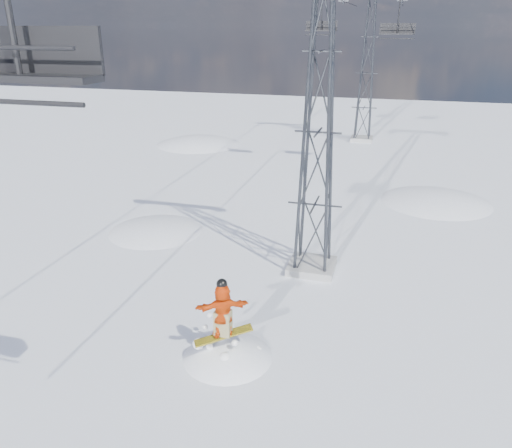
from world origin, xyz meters
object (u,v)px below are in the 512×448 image
object	(u,v)px
lift_tower_far	(367,74)
lift_chair_near	(21,58)
lift_tower_near	(318,133)
snowboarder_jump	(229,401)

from	to	relation	value
lift_tower_far	lift_chair_near	world-z (taller)	lift_tower_far
lift_tower_near	lift_tower_far	distance (m)	25.00
lift_tower_near	lift_tower_far	xyz separation A→B (m)	(0.00, 25.00, 0.00)
lift_tower_near	snowboarder_jump	world-z (taller)	lift_tower_near
lift_tower_near	lift_tower_far	world-z (taller)	same
lift_chair_near	lift_tower_far	bearing A→B (deg)	86.59
lift_tower_near	snowboarder_jump	size ratio (longest dim) A/B	1.72
lift_tower_far	lift_chair_near	xyz separation A→B (m)	(-2.20, -36.92, 3.18)
snowboarder_jump	lift_chair_near	size ratio (longest dim) A/B	2.42
snowboarder_jump	lift_chair_near	distance (m)	11.77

